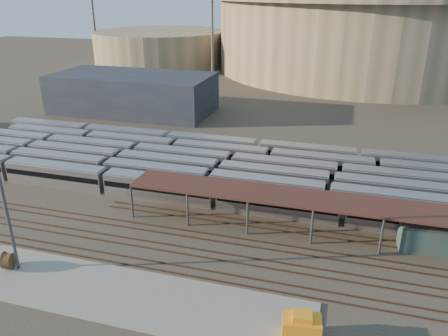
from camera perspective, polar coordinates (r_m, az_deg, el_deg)
ground at (r=61.66m, az=-5.64°, el=-7.95°), size 420.00×420.00×0.00m
apron at (r=52.69m, az=-17.07°, el=-14.77°), size 50.00×9.00×0.20m
subway_trains at (r=75.78m, az=1.44°, el=-0.27°), size 119.56×23.90×3.60m
inspection_shed at (r=59.25m, az=15.97°, el=-4.64°), size 60.30×6.00×5.30m
empty_tracks at (r=57.71m, az=-7.47°, el=-10.27°), size 170.00×9.62×0.18m
stadium at (r=189.75m, az=18.26°, el=17.05°), size 124.00×124.00×32.50m
secondary_arena at (r=197.83m, az=-8.32°, el=15.31°), size 56.00×56.00×14.00m
service_building at (r=120.82m, az=-11.81°, el=9.57°), size 42.00×20.00×10.00m
floodlight_0 at (r=167.25m, az=-1.57°, el=18.93°), size 4.00×1.00×38.40m
floodlight_1 at (r=199.56m, az=-16.72°, el=18.65°), size 4.00×1.00×38.40m
floodlight_3 at (r=211.58m, az=8.29°, el=19.48°), size 4.00×1.00×38.40m
cable_reel_east at (r=58.71m, az=-26.39°, el=-10.79°), size 1.71×2.29×2.04m
yard_light_pole at (r=53.60m, az=-27.24°, el=-1.42°), size 0.80×0.36×22.80m
yellow_equipment at (r=44.59m, az=10.07°, el=-19.90°), size 3.93×2.77×2.28m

